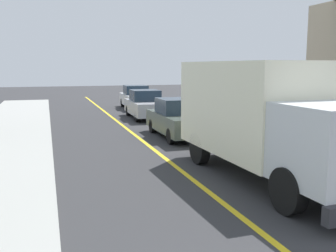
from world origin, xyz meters
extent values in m
cube|color=gold|center=(0.00, 10.00, 0.00)|extent=(0.16, 56.00, 0.01)
cube|color=#F2EDCC|center=(1.94, 8.11, 1.90)|extent=(2.58, 5.09, 2.60)
cylinder|color=black|center=(1.01, 4.78, 0.50)|extent=(0.34, 1.01, 1.00)
cylinder|color=black|center=(2.94, 9.40, 0.50)|extent=(0.34, 1.01, 1.00)
cylinder|color=black|center=(0.84, 9.33, 0.50)|extent=(0.34, 1.01, 1.00)
cube|color=#4C564C|center=(1.71, 13.99, 0.65)|extent=(1.80, 4.40, 0.76)
cube|color=#1E2D3D|center=(1.71, 14.14, 1.35)|extent=(1.59, 1.80, 0.64)
cylinder|color=black|center=(2.50, 12.58, 0.32)|extent=(0.22, 0.64, 0.64)
cylinder|color=black|center=(0.92, 12.59, 0.32)|extent=(0.22, 0.64, 0.64)
cylinder|color=black|center=(2.51, 15.40, 0.32)|extent=(0.22, 0.64, 0.64)
cylinder|color=black|center=(0.93, 15.40, 0.32)|extent=(0.22, 0.64, 0.64)
cube|color=#B7B7BC|center=(1.84, 20.47, 0.65)|extent=(1.91, 4.44, 0.76)
cube|color=#1E2D3D|center=(1.85, 20.62, 1.35)|extent=(1.63, 1.84, 0.64)
cylinder|color=black|center=(2.60, 19.04, 0.32)|extent=(0.24, 0.65, 0.64)
cylinder|color=black|center=(1.02, 19.08, 0.32)|extent=(0.24, 0.65, 0.64)
cylinder|color=black|center=(2.67, 21.86, 0.32)|extent=(0.24, 0.65, 0.64)
cylinder|color=black|center=(1.09, 21.90, 0.32)|extent=(0.24, 0.65, 0.64)
cube|color=silver|center=(2.51, 26.02, 0.65)|extent=(1.96, 4.46, 0.76)
cube|color=#1E2D3D|center=(2.51, 26.17, 1.35)|extent=(1.65, 1.86, 0.64)
cylinder|color=black|center=(3.24, 24.58, 0.32)|extent=(0.24, 0.65, 0.64)
cylinder|color=black|center=(1.66, 24.64, 0.32)|extent=(0.24, 0.65, 0.64)
cylinder|color=black|center=(3.35, 27.39, 0.32)|extent=(0.24, 0.65, 0.64)
cylinder|color=black|center=(1.77, 27.45, 0.32)|extent=(0.24, 0.65, 0.64)
cube|color=silver|center=(5.20, 13.70, 0.65)|extent=(1.89, 4.44, 0.76)
cube|color=#1E2D3D|center=(5.20, 13.55, 1.35)|extent=(1.62, 1.83, 0.64)
cylinder|color=black|center=(4.44, 15.13, 0.32)|extent=(0.23, 0.64, 0.64)
cylinder|color=black|center=(6.02, 15.09, 0.32)|extent=(0.23, 0.64, 0.64)
cylinder|color=black|center=(4.38, 12.31, 0.32)|extent=(0.23, 0.64, 0.64)
cylinder|color=black|center=(5.96, 12.28, 0.32)|extent=(0.23, 0.64, 0.64)
cylinder|color=gray|center=(4.51, 9.39, 1.10)|extent=(0.08, 0.08, 2.20)
cylinder|color=red|center=(4.51, 9.42, 2.25)|extent=(0.76, 0.03, 0.76)
cylinder|color=white|center=(4.51, 9.44, 2.25)|extent=(0.80, 0.02, 0.80)
camera|label=1|loc=(-3.70, -2.01, 3.07)|focal=42.00mm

